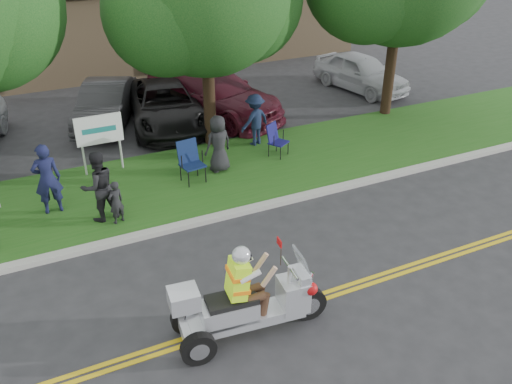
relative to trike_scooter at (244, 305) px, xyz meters
name	(u,v)px	position (x,y,z in m)	size (l,w,h in m)	color
ground	(317,280)	(1.97, 0.76, -0.65)	(120.00, 120.00, 0.00)	#28282B
centerline_near	(333,296)	(1.97, 0.18, -0.65)	(60.00, 0.10, 0.01)	gold
centerline_far	(328,291)	(1.97, 0.34, -0.65)	(60.00, 0.10, 0.01)	gold
curb	(253,208)	(1.97, 3.81, -0.59)	(60.00, 0.25, 0.12)	#A8A89E
grass_verge	(221,173)	(1.97, 5.96, -0.60)	(60.00, 4.00, 0.10)	#205516
commercial_building	(149,10)	(3.97, 19.74, 1.36)	(18.00, 8.20, 4.00)	#9E7F5B
business_sign	(99,133)	(-0.93, 7.36, 0.60)	(1.25, 0.06, 1.75)	silver
trike_scooter	(244,305)	(0.00, 0.00, 0.00)	(2.86, 1.00, 1.87)	black
lawn_chair_a	(190,159)	(1.08, 5.86, 0.07)	(0.66, 0.68, 1.11)	black
lawn_chair_b	(275,138)	(3.86, 6.31, -0.01)	(0.70, 0.71, 0.96)	black
spectator_adult_left	(47,179)	(-2.51, 5.72, 0.34)	(0.65, 0.42, 1.77)	#16193D
spectator_adult_mid	(98,186)	(-1.49, 4.87, 0.31)	(0.84, 0.65, 1.72)	black
spectator_chair_a	(255,120)	(3.66, 7.27, 0.24)	(1.02, 0.59, 1.58)	#141E37
spectator_chair_b	(218,144)	(1.98, 6.06, 0.25)	(0.78, 0.51, 1.60)	black
child_left	(116,202)	(-1.19, 4.54, -0.01)	(0.39, 0.26, 1.07)	black
parked_car_left	(106,104)	(-0.03, 11.24, 0.04)	(1.46, 4.18, 1.38)	#2D2C2F
parked_car_mid	(166,105)	(1.75, 10.21, 0.04)	(2.31, 5.01, 1.39)	black
parked_car_right	(213,94)	(3.50, 10.34, 0.15)	(2.25, 5.53, 1.60)	#48111D
parked_car_far_right	(361,72)	(9.83, 10.55, 0.06)	(1.68, 4.18, 1.42)	#B1B3B9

